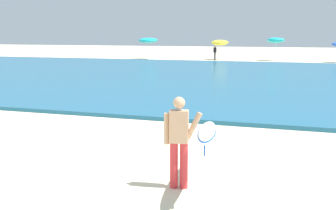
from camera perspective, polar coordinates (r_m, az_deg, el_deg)
The scene contains 7 objects.
ground_plane at distance 9.76m, azimuth -15.49°, elevation -7.31°, with size 160.00×160.00×0.00m, color beige.
sea at distance 26.96m, azimuth 6.39°, elevation 4.09°, with size 120.00×28.00×0.14m, color #1E6084.
surfer_with_board at distance 7.39m, azimuth 3.48°, elevation -4.22°, with size 1.15×2.44×1.73m.
beach_umbrella_0 at distance 45.60m, azimuth -2.81°, elevation 9.12°, with size 2.13×2.15×2.43m.
beach_umbrella_1 at distance 45.32m, azimuth 7.34°, elevation 8.74°, with size 1.87×1.91×2.21m.
beach_umbrella_2 at distance 44.41m, azimuth 14.98°, elevation 8.83°, with size 1.79×1.81×2.45m.
beachgoer_near_row_left at distance 43.83m, azimuth 6.65°, elevation 7.39°, with size 0.32×0.20×1.58m.
Camera 1 is at (5.16, -7.77, 2.86)m, focal length 43.15 mm.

